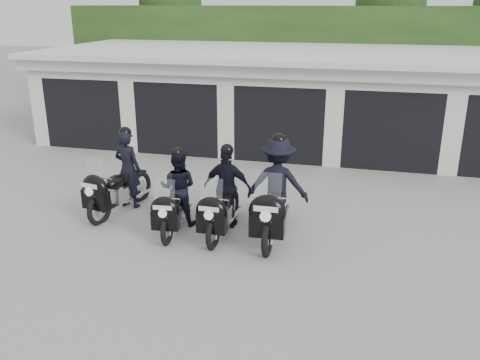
% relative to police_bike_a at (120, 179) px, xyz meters
% --- Properties ---
extents(ground, '(80.00, 80.00, 0.00)m').
position_rel_police_bike_a_xyz_m(ground, '(2.75, -1.03, -0.76)').
color(ground, gray).
rests_on(ground, ground).
extents(garage_block, '(16.40, 6.80, 2.96)m').
position_rel_police_bike_a_xyz_m(garage_block, '(2.75, 7.03, 0.66)').
color(garage_block, silver).
rests_on(garage_block, ground).
extents(background_vegetation, '(20.00, 3.90, 5.80)m').
position_rel_police_bike_a_xyz_m(background_vegetation, '(3.12, 11.89, 2.01)').
color(background_vegetation, '#1C3814').
rests_on(background_vegetation, ground).
extents(police_bike_a, '(0.92, 2.19, 1.92)m').
position_rel_police_bike_a_xyz_m(police_bike_a, '(0.00, 0.00, 0.00)').
color(police_bike_a, black).
rests_on(police_bike_a, ground).
extents(police_bike_b, '(0.83, 1.97, 1.72)m').
position_rel_police_bike_a_xyz_m(police_bike_b, '(1.51, -0.50, -0.04)').
color(police_bike_b, black).
rests_on(police_bike_b, ground).
extents(police_bike_c, '(1.00, 2.10, 1.83)m').
position_rel_police_bike_a_xyz_m(police_bike_c, '(2.51, -0.40, 0.01)').
color(police_bike_c, black).
rests_on(police_bike_c, ground).
extents(police_bike_d, '(1.27, 2.40, 2.09)m').
position_rel_police_bike_a_xyz_m(police_bike_d, '(3.53, -0.27, 0.13)').
color(police_bike_d, black).
rests_on(police_bike_d, ground).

